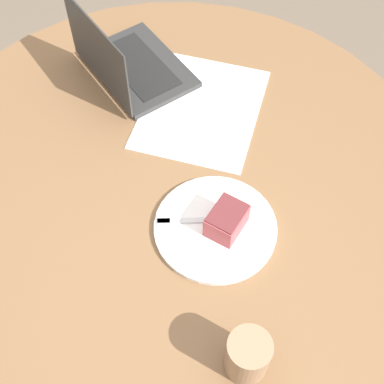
{
  "coord_description": "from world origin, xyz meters",
  "views": [
    {
      "loc": [
        -0.72,
        -0.11,
        1.78
      ],
      "look_at": [
        -0.07,
        -0.06,
        0.8
      ],
      "focal_mm": 50.0,
      "sensor_mm": 36.0,
      "label": 1
    }
  ],
  "objects": [
    {
      "name": "coffee_glass",
      "position": [
        -0.42,
        -0.19,
        0.82
      ],
      "size": [
        0.08,
        0.08,
        0.11
      ],
      "color": "#997556",
      "rests_on": "dining_table"
    },
    {
      "name": "cake_slice",
      "position": [
        -0.13,
        -0.14,
        0.8
      ],
      "size": [
        0.11,
        0.1,
        0.06
      ],
      "rotation": [
        0.0,
        0.0,
        5.82
      ],
      "color": "#B74C51",
      "rests_on": "plate"
    },
    {
      "name": "plate",
      "position": [
        -0.13,
        -0.11,
        0.77
      ],
      "size": [
        0.27,
        0.27,
        0.01
      ],
      "color": "white",
      "rests_on": "dining_table"
    },
    {
      "name": "laptop",
      "position": [
        0.32,
        0.14,
        0.8
      ],
      "size": [
        0.36,
        0.35,
        0.22
      ],
      "rotation": [
        0.0,
        0.0,
        3.83
      ],
      "color": "#2D2D2D",
      "rests_on": "dining_table"
    },
    {
      "name": "ground_plane",
      "position": [
        0.0,
        0.0,
        0.0
      ],
      "size": [
        12.0,
        12.0,
        0.0
      ],
      "primitive_type": "plane",
      "color": "#6B5B4C"
    },
    {
      "name": "fork",
      "position": [
        -0.13,
        -0.05,
        0.78
      ],
      "size": [
        0.04,
        0.17,
        0.0
      ],
      "rotation": [
        0.0,
        0.0,
        7.96
      ],
      "color": "silver",
      "rests_on": "plate"
    },
    {
      "name": "dining_table",
      "position": [
        0.0,
        0.0,
        0.62
      ],
      "size": [
        1.3,
        1.3,
        0.76
      ],
      "color": "brown",
      "rests_on": "ground_plane"
    },
    {
      "name": "paper_document",
      "position": [
        0.22,
        -0.06,
        0.76
      ],
      "size": [
        0.4,
        0.35,
        0.0
      ],
      "rotation": [
        0.0,
        0.0,
        -0.2
      ],
      "color": "white",
      "rests_on": "dining_table"
    }
  ]
}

